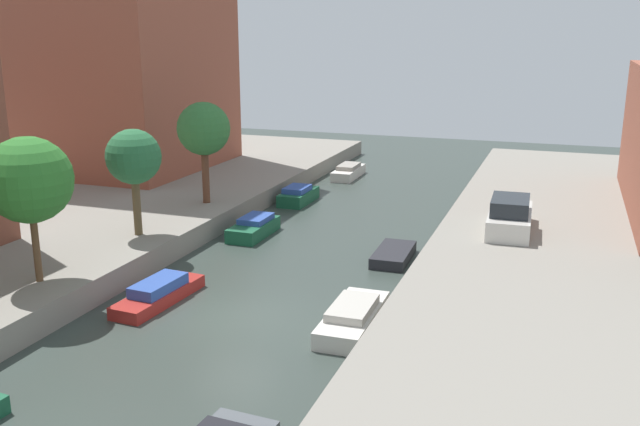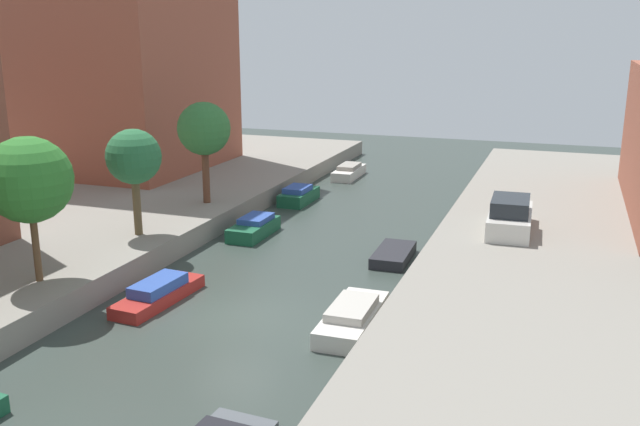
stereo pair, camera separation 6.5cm
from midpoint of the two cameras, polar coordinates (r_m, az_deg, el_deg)
ground_plane at (r=23.80m, az=-6.87°, el=-8.51°), size 84.00×84.00×0.00m
apartment_tower_far at (r=45.14m, az=-15.92°, el=15.16°), size 10.00×11.42×18.12m
street_tree_2 at (r=25.00m, az=-22.78°, el=2.51°), size 2.92×2.92×5.02m
street_tree_3 at (r=29.61m, az=-15.03°, el=4.42°), size 2.29×2.29×4.48m
street_tree_4 at (r=34.52m, az=-9.48°, el=6.79°), size 2.61×2.61×5.02m
parked_car at (r=30.76m, az=15.43°, el=-0.30°), size 1.92×4.50×1.52m
moored_boat_left_2 at (r=25.40m, az=-13.07°, el=-6.43°), size 1.50×4.14×0.83m
moored_boat_left_3 at (r=32.69m, az=-5.39°, el=-1.20°), size 1.38×3.26×0.89m
moored_boat_left_4 at (r=38.77m, az=-1.73°, el=1.46°), size 1.38×3.16×0.96m
moored_boat_left_5 at (r=45.53m, az=2.44°, el=3.42°), size 1.36×3.88×0.86m
moored_boat_right_3 at (r=22.73m, az=2.76°, el=-8.57°), size 1.55×4.15×0.86m
moored_boat_right_4 at (r=29.36m, az=6.13°, el=-3.43°), size 1.49×3.11×0.46m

